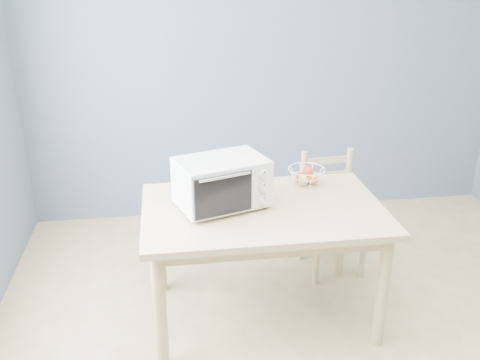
{
  "coord_description": "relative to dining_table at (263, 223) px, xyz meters",
  "views": [
    {
      "loc": [
        -0.86,
        -2.06,
        2.08
      ],
      "look_at": [
        -0.46,
        0.7,
        0.93
      ],
      "focal_mm": 40.0,
      "sensor_mm": 36.0,
      "label": 1
    }
  ],
  "objects": [
    {
      "name": "room",
      "position": [
        0.33,
        -0.7,
        0.65
      ],
      "size": [
        4.01,
        4.51,
        2.61
      ],
      "color": "tan",
      "rests_on": "ground"
    },
    {
      "name": "dining_table",
      "position": [
        0.0,
        0.0,
        0.0
      ],
      "size": [
        1.4,
        0.9,
        0.75
      ],
      "color": "tan",
      "rests_on": "ground"
    },
    {
      "name": "toaster_oven",
      "position": [
        -0.25,
        0.04,
        0.26
      ],
      "size": [
        0.58,
        0.49,
        0.29
      ],
      "rotation": [
        0.0,
        0.0,
        0.32
      ],
      "color": "silver",
      "rests_on": "dining_table"
    },
    {
      "name": "fruit_basket",
      "position": [
        0.33,
        0.3,
        0.16
      ],
      "size": [
        0.27,
        0.27,
        0.12
      ],
      "rotation": [
        0.0,
        0.0,
        0.15
      ],
      "color": "silver",
      "rests_on": "dining_table"
    },
    {
      "name": "dining_chair",
      "position": [
        0.59,
        0.51,
        -0.23
      ],
      "size": [
        0.43,
        0.43,
        0.85
      ],
      "rotation": [
        0.0,
        0.0,
        0.08
      ],
      "color": "tan",
      "rests_on": "ground"
    }
  ]
}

